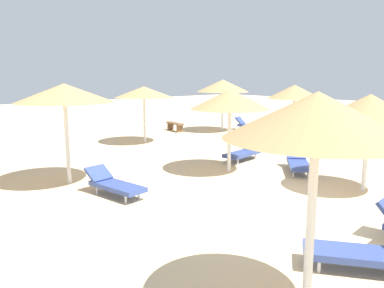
% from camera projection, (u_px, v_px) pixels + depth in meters
% --- Properties ---
extents(ground_plane, '(80.00, 80.00, 0.00)m').
position_uv_depth(ground_plane, '(274.00, 210.00, 9.22)').
color(ground_plane, beige).
extents(parasol_0, '(2.39, 2.39, 2.78)m').
position_uv_depth(parasol_0, '(295.00, 92.00, 16.87)').
color(parasol_0, silver).
rests_on(parasol_0, ground).
extents(parasol_1, '(2.35, 2.35, 3.01)m').
position_uv_depth(parasol_1, '(317.00, 117.00, 4.71)').
color(parasol_1, silver).
rests_on(parasol_1, ground).
extents(parasol_2, '(2.63, 2.63, 2.74)m').
position_uv_depth(parasol_2, '(230.00, 100.00, 12.47)').
color(parasol_2, silver).
rests_on(parasol_2, ground).
extents(parasol_4, '(2.43, 2.43, 2.70)m').
position_uv_depth(parasol_4, '(370.00, 107.00, 10.31)').
color(parasol_4, silver).
rests_on(parasol_4, ground).
extents(parasol_6, '(2.96, 2.96, 2.95)m').
position_uv_depth(parasol_6, '(223.00, 86.00, 21.69)').
color(parasol_6, silver).
rests_on(parasol_6, ground).
extents(parasol_7, '(2.82, 2.82, 2.96)m').
position_uv_depth(parasol_7, '(64.00, 93.00, 10.99)').
color(parasol_7, silver).
rests_on(parasol_7, ground).
extents(parasol_8, '(2.75, 2.75, 2.67)m').
position_uv_depth(parasol_8, '(144.00, 92.00, 17.92)').
color(parasol_8, silver).
rests_on(parasol_8, ground).
extents(lounger_0, '(0.74, 1.94, 0.64)m').
position_uv_depth(lounger_0, '(332.00, 144.00, 16.17)').
color(lounger_0, '#33478C').
rests_on(lounger_0, ground).
extents(lounger_1, '(1.61, 1.90, 0.74)m').
position_uv_depth(lounger_1, '(366.00, 253.00, 6.28)').
color(lounger_1, '#33478C').
rests_on(lounger_1, ground).
extents(lounger_2, '(1.98, 0.89, 0.66)m').
position_uv_depth(lounger_2, '(244.00, 152.00, 14.48)').
color(lounger_2, '#33478C').
rests_on(lounger_2, ground).
extents(lounger_4, '(1.87, 1.72, 0.67)m').
position_uv_depth(lounger_4, '(298.00, 162.00, 12.79)').
color(lounger_4, '#33478C').
rests_on(lounger_4, ground).
extents(lounger_6, '(1.24, 1.97, 0.77)m').
position_uv_depth(lounger_6, '(250.00, 125.00, 22.33)').
color(lounger_6, '#33478C').
rests_on(lounger_6, ground).
extents(lounger_7, '(0.92, 1.97, 0.69)m').
position_uv_depth(lounger_7, '(114.00, 184.00, 10.25)').
color(lounger_7, '#33478C').
rests_on(lounger_7, ground).
extents(bench_2, '(0.65, 1.55, 0.49)m').
position_uv_depth(bench_2, '(175.00, 125.00, 22.03)').
color(bench_2, brown).
rests_on(bench_2, ground).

